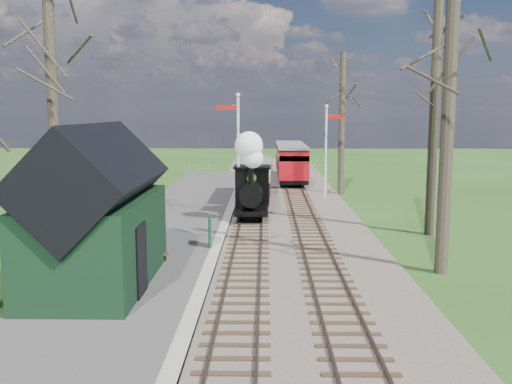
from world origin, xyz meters
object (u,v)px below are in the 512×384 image
(station_shed, at_px, (97,216))
(red_carriage_b, at_px, (289,158))
(sign_board, at_px, (210,231))
(person, at_px, (139,264))
(red_carriage_a, at_px, (292,164))
(bench, at_px, (147,253))
(coach, at_px, (254,177))
(semaphore_near, at_px, (237,146))
(locomotive, at_px, (251,181))
(semaphore_far, at_px, (327,144))

(station_shed, bearing_deg, red_carriage_b, 77.00)
(sign_board, height_order, person, person)
(station_shed, height_order, red_carriage_a, station_shed)
(bench, height_order, person, person)
(red_carriage_a, distance_m, red_carriage_b, 5.50)
(coach, bearing_deg, semaphore_near, -98.48)
(red_carriage_a, relative_size, person, 4.19)
(coach, bearing_deg, red_carriage_b, 78.44)
(station_shed, xyz_separation_m, locomotive, (4.29, 11.10, -0.32))
(station_shed, height_order, semaphore_near, semaphore_near)
(locomotive, distance_m, sign_board, 6.52)
(semaphore_near, xyz_separation_m, person, (-2.28, -12.10, -2.78))
(red_carriage_b, bearing_deg, sign_board, -99.14)
(station_shed, relative_size, red_carriage_a, 1.17)
(semaphore_near, height_order, bench, semaphore_near)
(sign_board, bearing_deg, bench, -124.12)
(station_shed, distance_m, red_carriage_b, 30.67)
(semaphore_near, height_order, coach, semaphore_near)
(sign_board, bearing_deg, person, -108.22)
(bench, bearing_deg, red_carriage_a, 75.21)
(station_shed, xyz_separation_m, bench, (1.02, 2.11, -1.66))
(coach, height_order, person, coach)
(person, bearing_deg, bench, 14.02)
(bench, distance_m, person, 2.23)
(red_carriage_b, bearing_deg, bench, -101.96)
(locomotive, relative_size, red_carriage_b, 0.78)
(red_carriage_a, height_order, sign_board, red_carriage_a)
(locomotive, bearing_deg, bench, -109.98)
(semaphore_far, relative_size, bench, 3.62)
(locomotive, height_order, bench, locomotive)
(semaphore_far, xyz_separation_m, sign_board, (-5.80, -13.16, -2.56))
(station_shed, height_order, semaphore_far, semaphore_far)
(semaphore_near, xyz_separation_m, coach, (0.77, 5.16, -2.19))
(locomotive, bearing_deg, red_carriage_b, 82.08)
(semaphore_far, bearing_deg, station_shed, -115.72)
(station_shed, relative_size, person, 4.92)
(person, bearing_deg, semaphore_near, -2.52)
(station_shed, height_order, locomotive, station_shed)
(person, bearing_deg, red_carriage_a, -4.83)
(semaphore_far, height_order, bench, semaphore_far)
(red_carriage_b, bearing_deg, coach, -101.56)
(red_carriage_b, bearing_deg, locomotive, -97.92)
(semaphore_near, bearing_deg, semaphore_far, 49.40)
(semaphore_near, relative_size, locomotive, 1.48)
(semaphore_near, bearing_deg, bench, -104.24)
(semaphore_far, relative_size, person, 4.47)
(semaphore_far, bearing_deg, sign_board, -113.79)
(sign_board, bearing_deg, red_carriage_a, 78.34)
(semaphore_far, bearing_deg, person, -112.32)
(bench, bearing_deg, locomotive, 70.02)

